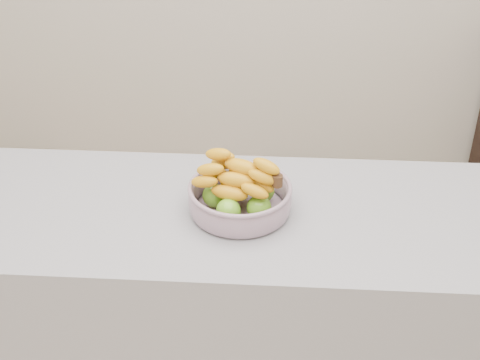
# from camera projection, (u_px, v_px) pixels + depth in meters

# --- Properties ---
(counter) EXTENTS (2.00, 0.60, 0.90)m
(counter) POSITION_uv_depth(u_px,v_px,m) (245.00, 330.00, 2.06)
(counter) COLOR gray
(counter) RESTS_ON ground
(fruit_bowl) EXTENTS (0.28, 0.28, 0.16)m
(fruit_bowl) POSITION_uv_depth(u_px,v_px,m) (240.00, 195.00, 1.79)
(fruit_bowl) COLOR #A8BCCA
(fruit_bowl) RESTS_ON counter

